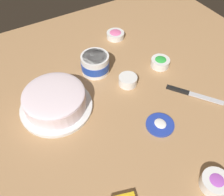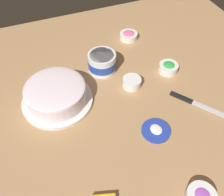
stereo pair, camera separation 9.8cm
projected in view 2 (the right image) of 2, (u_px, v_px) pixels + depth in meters
ground_plane at (141, 105)px, 1.00m from camera, size 1.54×1.54×0.00m
frosted_cake at (56, 94)px, 0.98m from camera, size 0.29×0.29×0.09m
frosting_tub at (102, 62)px, 1.10m from camera, size 0.13×0.13×0.09m
frosting_tub_lid at (156, 130)px, 0.91m from camera, size 0.11×0.11×0.02m
spreading_knife at (193, 102)px, 1.00m from camera, size 0.20×0.16×0.01m
sprinkle_bowl_blue at (132, 82)px, 1.05m from camera, size 0.08×0.08×0.04m
sprinkle_bowl_pink at (129, 35)px, 1.28m from camera, size 0.09×0.09×0.04m
sprinkle_bowl_green at (168, 67)px, 1.11m from camera, size 0.09×0.09×0.04m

